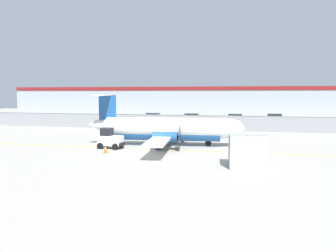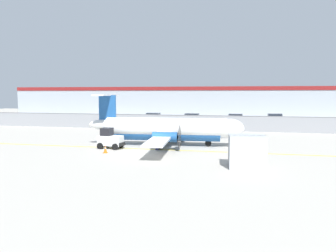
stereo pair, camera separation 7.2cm
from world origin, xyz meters
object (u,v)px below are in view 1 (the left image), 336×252
baggage_tug (110,139)px  parked_car_4 (275,119)px  cargo_container (247,151)px  traffic_cone_near_left (232,153)px  parked_car_0 (107,119)px  commuter_airplane (169,129)px  parked_car_3 (236,119)px  parked_car_1 (152,118)px  parked_car_2 (191,118)px  ground_crew_worker (157,139)px  traffic_cone_near_right (105,149)px

baggage_tug → parked_car_4: (17.27, 28.58, 0.04)m
cargo_container → traffic_cone_near_left: size_ratio=4.00×
parked_car_4 → cargo_container: bearing=-99.2°
traffic_cone_near_left → parked_car_0: 31.57m
commuter_airplane → parked_car_3: 24.62m
parked_car_1 → parked_car_2: size_ratio=0.99×
parked_car_0 → parked_car_1: same height
ground_crew_worker → parked_car_0: bearing=157.3°
traffic_cone_near_left → baggage_tug: bearing=170.8°
baggage_tug → parked_car_0: baggage_tug is taller
cargo_container → parked_car_2: 32.78m
traffic_cone_near_right → parked_car_0: 26.35m
cargo_container → parked_car_1: bearing=110.9°
commuter_airplane → parked_car_0: (-14.57, 19.32, -0.71)m
commuter_airplane → traffic_cone_near_left: (6.14, -4.50, -1.29)m
parked_car_2 → parked_car_4: same height
baggage_tug → traffic_cone_near_right: baggage_tug is taller
parked_car_4 → commuter_airplane: bearing=-116.0°
ground_crew_worker → parked_car_3: 27.19m
cargo_container → traffic_cone_near_right: (-11.56, 2.99, -0.79)m
parked_car_0 → cargo_container: bearing=124.5°
ground_crew_worker → parked_car_2: bearing=126.3°
cargo_container → parked_car_4: size_ratio=0.61×
baggage_tug → parked_car_3: (10.96, 26.56, 0.04)m
parked_car_0 → parked_car_3: same height
commuter_airplane → parked_car_1: bearing=103.9°
commuter_airplane → parked_car_3: bearing=70.9°
parked_car_4 → parked_car_2: bearing=-171.5°
ground_crew_worker → traffic_cone_near_right: ground_crew_worker is taller
ground_crew_worker → traffic_cone_near_left: bearing=18.0°
parked_car_1 → parked_car_3: (14.02, 0.36, 0.00)m
cargo_container → parked_car_1: size_ratio=0.60×
parked_car_0 → parked_car_1: bearing=-151.8°
cargo_container → traffic_cone_near_left: bearing=101.9°
traffic_cone_near_right → traffic_cone_near_left: bearing=2.6°
traffic_cone_near_right → parked_car_1: size_ratio=0.15×
cargo_container → parked_car_4: bearing=76.4°
parked_car_1 → parked_car_4: bearing=-175.4°
traffic_cone_near_right → parked_car_3: bearing=70.1°
cargo_container → parked_car_3: cargo_container is taller
traffic_cone_near_right → baggage_tug: bearing=102.8°
ground_crew_worker → parked_car_2: 26.24m
parked_car_3 → ground_crew_worker: bearing=-102.9°
ground_crew_worker → cargo_container: bearing=-0.8°
parked_car_1 → parked_car_4: size_ratio=1.01×
parked_car_3 → cargo_container: bearing=-87.0°
commuter_airplane → ground_crew_worker: 2.66m
traffic_cone_near_left → parked_car_1: (-14.09, 27.98, 0.58)m
traffic_cone_near_right → parked_car_1: parked_car_1 is taller
parked_car_3 → traffic_cone_near_left: bearing=-88.8°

